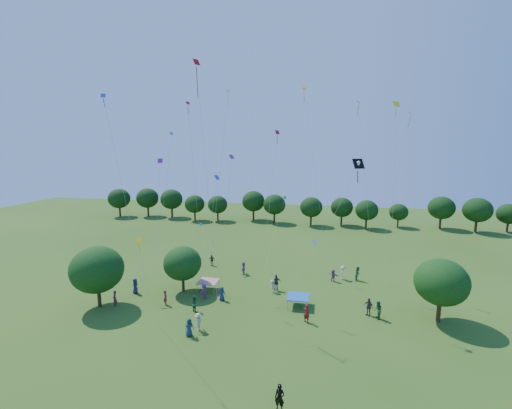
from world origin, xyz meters
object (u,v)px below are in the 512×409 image
Objects in this scene: near_tree_north at (182,263)px; tent_red_stripe at (208,282)px; pirate_kite at (356,168)px; near_tree_west at (97,269)px; tent_blue at (298,297)px; near_tree_east at (441,282)px; man_in_black at (280,398)px; red_high_kite at (200,110)px.

tent_red_stripe is (2.70, 0.85, -2.34)m from near_tree_north.
tent_red_stripe is at bearing 171.89° from pirate_kite.
near_tree_west is at bearing -148.21° from tent_red_stripe.
near_tree_west is 2.93× the size of tent_blue.
near_tree_north is at bearing 174.32° from tent_blue.
tent_red_stripe is (-23.92, 2.85, -2.92)m from near_tree_east.
near_tree_east reaches higher than near_tree_north.
red_high_kite reaches higher than man_in_black.
pirate_kite is (25.60, 3.83, 10.49)m from near_tree_west.
red_high_kite is (-23.41, 0.38, 16.17)m from near_tree_east.
near_tree_west is at bearing 160.22° from man_in_black.
near_tree_north is 3.02× the size of man_in_black.
near_tree_west is at bearing -160.74° from red_high_kite.
near_tree_north is at bearing 175.69° from near_tree_east.
near_tree_north is 3.68m from tent_red_stripe.
red_high_kite is (-10.05, -0.30, 19.09)m from tent_blue.
near_tree_east is 24.27m from tent_red_stripe.
tent_blue is (-13.36, 0.68, -2.92)m from near_tree_east.
near_tree_west is 8.84m from near_tree_north.
near_tree_north is 0.87× the size of near_tree_east.
tent_blue is (13.27, -1.32, -2.34)m from near_tree_north.
man_in_black is 25.94m from red_high_kite.
near_tree_west is at bearing -171.50° from pirate_kite.
near_tree_east is at bearing -6.80° from tent_red_stripe.
man_in_black is (10.39, -16.80, -0.15)m from tent_red_stripe.
pirate_kite reaches higher than near_tree_east.
tent_red_stripe is 0.16× the size of pirate_kite.
red_high_kite is at bearing -178.27° from tent_blue.
near_tree_west is 1.21× the size of near_tree_north.
near_tree_north is at bearing 36.36° from near_tree_west.
near_tree_north is at bearing 137.57° from man_in_black.
pirate_kite reaches higher than near_tree_west.
near_tree_north reaches higher than tent_red_stripe.
red_high_kite reaches higher than near_tree_east.
tent_blue is 14.48m from pirate_kite.
pirate_kite reaches higher than tent_blue.
near_tree_west reaches higher than man_in_black.
near_tree_north is at bearing 175.67° from pirate_kite.
near_tree_east reaches higher than tent_red_stripe.
man_in_black is (-13.53, -13.95, -3.08)m from near_tree_east.
near_tree_west reaches higher than near_tree_north.
tent_red_stripe is at bearing 101.69° from red_high_kite.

